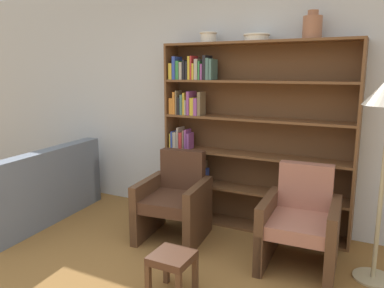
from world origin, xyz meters
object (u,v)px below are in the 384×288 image
(bowl_stoneware, at_px, (257,37))
(footstool, at_px, (172,263))
(bowl_terracotta, at_px, (208,37))
(bookshelf, at_px, (237,137))
(vase_tall, at_px, (312,27))
(armchair_leather, at_px, (175,200))
(couch, at_px, (29,192))
(armchair_cushioned, at_px, (300,223))

(bowl_stoneware, height_order, footstool, bowl_stoneware)
(footstool, bearing_deg, bowl_terracotta, 105.25)
(bookshelf, distance_m, footstool, 1.71)
(bowl_terracotta, relative_size, vase_tall, 0.71)
(armchair_leather, bearing_deg, couch, 3.46)
(bookshelf, xyz_separation_m, armchair_leather, (-0.45, -0.61, -0.62))
(couch, bearing_deg, vase_tall, -78.49)
(couch, relative_size, armchair_cushioned, 1.94)
(bookshelf, relative_size, bowl_stoneware, 7.52)
(bowl_stoneware, bearing_deg, footstool, -94.64)
(armchair_leather, bearing_deg, bowl_stoneware, -143.93)
(bowl_stoneware, bearing_deg, armchair_cushioned, -42.45)
(bookshelf, bearing_deg, armchair_cushioned, -36.05)
(bookshelf, distance_m, vase_tall, 1.34)
(bowl_terracotta, bearing_deg, footstool, -74.75)
(vase_tall, distance_m, footstool, 2.49)
(armchair_cushioned, distance_m, footstool, 1.22)
(bookshelf, relative_size, armchair_leather, 2.32)
(bowl_stoneware, xyz_separation_m, armchair_leather, (-0.64, -0.59, -1.66))
(vase_tall, height_order, armchair_leather, vase_tall)
(couch, xyz_separation_m, armchair_cushioned, (3.08, 0.32, 0.09))
(couch, bearing_deg, bookshelf, -73.00)
(bookshelf, bearing_deg, couch, -157.46)
(footstool, bearing_deg, bookshelf, 92.45)
(bookshelf, xyz_separation_m, footstool, (0.07, -1.55, -0.73))
(armchair_leather, xyz_separation_m, armchair_cushioned, (1.28, 0.00, 0.00))
(bookshelf, relative_size, bowl_terracotta, 10.90)
(bowl_stoneware, height_order, armchair_leather, bowl_stoneware)
(bowl_stoneware, relative_size, armchair_leather, 0.31)
(bowl_terracotta, distance_m, vase_tall, 1.09)
(bowl_stoneware, relative_size, footstool, 0.79)
(armchair_leather, bearing_deg, bowl_terracotta, -105.99)
(armchair_cushioned, height_order, footstool, armchair_cushioned)
(bowl_terracotta, bearing_deg, vase_tall, 0.00)
(bookshelf, distance_m, armchair_leather, 0.97)
(bowl_terracotta, distance_m, footstool, 2.40)
(couch, height_order, armchair_cushioned, armchair_cushioned)
(armchair_cushioned, bearing_deg, bowl_stoneware, -45.50)
(bowl_terracotta, relative_size, couch, 0.11)
(footstool, bearing_deg, armchair_leather, 118.67)
(couch, bearing_deg, bowl_terracotta, -69.80)
(bowl_stoneware, relative_size, couch, 0.16)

